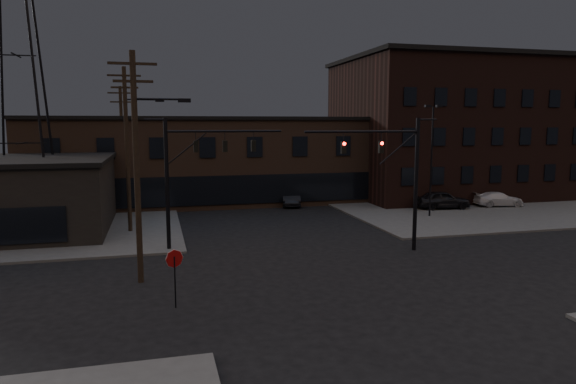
% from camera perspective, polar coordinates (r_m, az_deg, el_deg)
% --- Properties ---
extents(ground, '(140.00, 140.00, 0.00)m').
position_cam_1_polar(ground, '(25.89, 5.70, -9.63)').
color(ground, black).
rests_on(ground, ground).
extents(sidewalk_ne, '(30.00, 30.00, 0.15)m').
position_cam_1_polar(sidewalk_ne, '(55.11, 19.41, -0.74)').
color(sidewalk_ne, '#474744').
rests_on(sidewalk_ne, ground).
extents(building_row, '(40.00, 12.00, 8.00)m').
position_cam_1_polar(building_row, '(52.04, -4.95, 3.54)').
color(building_row, '#4C3528').
rests_on(building_row, ground).
extents(building_right, '(22.00, 16.00, 14.00)m').
position_cam_1_polar(building_right, '(57.94, 17.51, 6.60)').
color(building_right, black).
rests_on(building_right, ground).
extents(traffic_signal_near, '(7.12, 0.24, 8.00)m').
position_cam_1_polar(traffic_signal_near, '(31.14, 12.23, 2.41)').
color(traffic_signal_near, black).
rests_on(traffic_signal_near, ground).
extents(traffic_signal_far, '(7.12, 0.24, 8.00)m').
position_cam_1_polar(traffic_signal_far, '(31.36, -11.00, 2.63)').
color(traffic_signal_far, black).
rests_on(traffic_signal_far, ground).
extents(stop_sign, '(0.72, 0.33, 2.48)m').
position_cam_1_polar(stop_sign, '(21.99, -12.50, -7.90)').
color(stop_sign, black).
rests_on(stop_sign, ground).
extents(utility_pole_near, '(3.70, 0.28, 11.00)m').
position_cam_1_polar(utility_pole_near, '(25.26, -16.35, 3.24)').
color(utility_pole_near, black).
rests_on(utility_pole_near, ground).
extents(utility_pole_mid, '(3.70, 0.28, 11.50)m').
position_cam_1_polar(utility_pole_mid, '(37.26, -17.36, 4.90)').
color(utility_pole_mid, black).
rests_on(utility_pole_mid, ground).
extents(utility_pole_far, '(2.20, 0.28, 11.00)m').
position_cam_1_polar(utility_pole_far, '(49.31, -17.92, 5.06)').
color(utility_pole_far, black).
rests_on(utility_pole_far, ground).
extents(transmission_tower, '(7.00, 7.00, 25.00)m').
position_cam_1_polar(transmission_tower, '(42.52, -27.96, 13.28)').
color(transmission_tower, black).
rests_on(transmission_tower, ground).
extents(lot_light_a, '(1.50, 0.28, 9.14)m').
position_cam_1_polar(lot_light_a, '(43.07, 15.69, 4.47)').
color(lot_light_a, black).
rests_on(lot_light_a, ground).
extents(lot_light_b, '(1.50, 0.28, 9.14)m').
position_cam_1_polar(lot_light_b, '(50.47, 18.75, 4.76)').
color(lot_light_b, black).
rests_on(lot_light_b, ground).
extents(parked_car_lot_a, '(4.95, 2.47, 1.62)m').
position_cam_1_polar(parked_car_lot_a, '(47.63, 16.79, -0.81)').
color(parked_car_lot_a, black).
rests_on(parked_car_lot_a, sidewalk_ne).
extents(parked_car_lot_b, '(4.64, 2.45, 1.28)m').
position_cam_1_polar(parked_car_lot_b, '(50.83, 22.35, -0.73)').
color(parked_car_lot_b, silver).
rests_on(parked_car_lot_b, sidewalk_ne).
extents(car_crossing, '(2.59, 4.89, 1.53)m').
position_cam_1_polar(car_crossing, '(48.31, 0.34, -0.60)').
color(car_crossing, black).
rests_on(car_crossing, ground).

